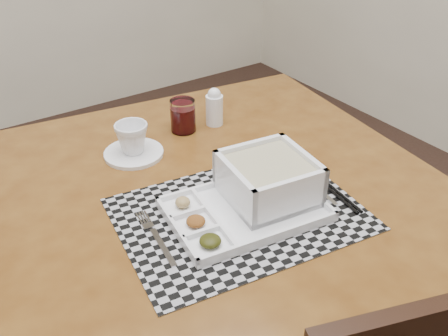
{
  "coord_description": "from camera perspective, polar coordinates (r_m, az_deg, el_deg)",
  "views": [
    {
      "loc": [
        0.15,
        -0.43,
        1.41
      ],
      "look_at": [
        0.66,
        0.31,
        0.84
      ],
      "focal_mm": 40.0,
      "sensor_mm": 36.0,
      "label": 1
    }
  ],
  "objects": [
    {
      "name": "saucer",
      "position": [
        1.28,
        -10.27,
        1.67
      ],
      "size": [
        0.15,
        0.15,
        0.01
      ],
      "primitive_type": "cylinder",
      "color": "white",
      "rests_on": "dining_table"
    },
    {
      "name": "chopsticks",
      "position": [
        1.17,
        11.55,
        -1.81
      ],
      "size": [
        0.05,
        0.24,
        0.01
      ],
      "color": "black",
      "rests_on": "placemat"
    },
    {
      "name": "dining_table",
      "position": [
        1.2,
        -0.79,
        -4.93
      ],
      "size": [
        1.13,
        1.13,
        0.76
      ],
      "color": "#4F2B0E",
      "rests_on": "ground"
    },
    {
      "name": "serving_tray",
      "position": [
        1.07,
        4.34,
        -2.31
      ],
      "size": [
        0.35,
        0.26,
        0.1
      ],
      "color": "white",
      "rests_on": "placemat"
    },
    {
      "name": "placemat",
      "position": [
        1.06,
        1.79,
        -5.28
      ],
      "size": [
        0.55,
        0.43,
        0.0
      ],
      "primitive_type": "cube",
      "rotation": [
        0.0,
        0.0,
        -0.13
      ],
      "color": "#95959C",
      "rests_on": "dining_table"
    },
    {
      "name": "juice_glass",
      "position": [
        1.36,
        -4.71,
        5.83
      ],
      "size": [
        0.07,
        0.07,
        0.09
      ],
      "color": "white",
      "rests_on": "dining_table"
    },
    {
      "name": "fork",
      "position": [
        1.01,
        -7.94,
        -7.77
      ],
      "size": [
        0.04,
        0.19,
        0.0
      ],
      "color": "silver",
      "rests_on": "placemat"
    },
    {
      "name": "creamer_bottle",
      "position": [
        1.39,
        -1.11,
        6.97
      ],
      "size": [
        0.05,
        0.05,
        0.11
      ],
      "color": "white",
      "rests_on": "dining_table"
    },
    {
      "name": "spoon",
      "position": [
        1.19,
        8.76,
        -0.64
      ],
      "size": [
        0.04,
        0.18,
        0.01
      ],
      "color": "silver",
      "rests_on": "placemat"
    },
    {
      "name": "cup",
      "position": [
        1.26,
        -10.46,
        3.38
      ],
      "size": [
        0.09,
        0.09,
        0.08
      ],
      "primitive_type": "imported",
      "rotation": [
        0.0,
        0.0,
        -0.08
      ],
      "color": "white",
      "rests_on": "saucer"
    }
  ]
}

